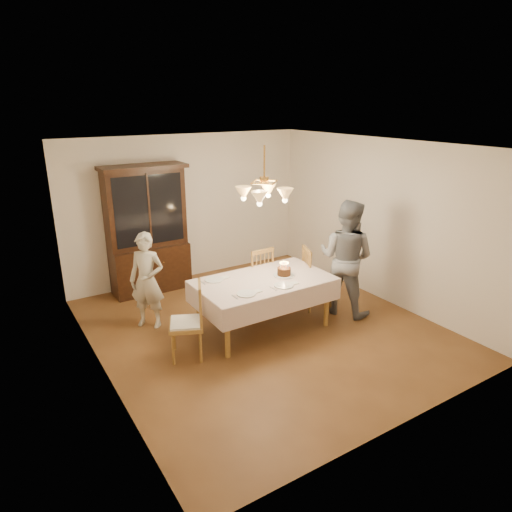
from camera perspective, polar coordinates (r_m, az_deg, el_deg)
ground at (r=6.72m, az=0.92°, el=-8.97°), size 5.00×5.00×0.00m
room_shell at (r=6.14m, az=1.00°, el=4.18°), size 5.00×5.00×5.00m
dining_table at (r=6.43m, az=0.95°, el=-3.58°), size 1.90×1.10×0.76m
china_hutch at (r=7.89m, az=-13.41°, el=2.94°), size 1.38×0.54×2.16m
chair_far_side at (r=7.23m, az=0.01°, el=-3.02°), size 0.45×0.43×1.00m
chair_left_end at (r=5.90m, az=-8.65°, el=-8.45°), size 0.56×0.57×1.00m
chair_right_end at (r=7.23m, az=7.58°, el=-3.18°), size 0.55×0.56×1.00m
elderly_woman at (r=6.69m, az=-13.46°, el=-3.01°), size 0.60×0.60×1.41m
adult_in_grey at (r=7.01m, az=11.17°, el=-0.22°), size 0.97×1.07×1.77m
birthday_cake at (r=6.53m, az=3.52°, el=-2.02°), size 0.30×0.30×0.20m
place_setting_near_left at (r=5.93m, az=-1.11°, el=-4.71°), size 0.40×0.26×0.02m
place_setting_near_right at (r=6.20m, az=3.58°, el=-3.68°), size 0.41×0.26×0.02m
place_setting_far_left at (r=6.41m, az=-5.16°, el=-2.94°), size 0.41×0.26×0.02m
chandelier at (r=6.05m, az=1.02°, el=7.80°), size 0.62×0.62×0.73m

